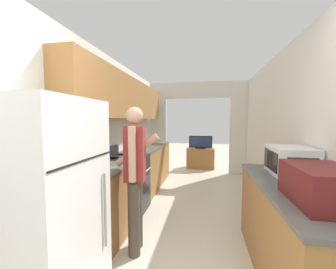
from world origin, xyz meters
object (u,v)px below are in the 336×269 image
range_oven (125,184)px  microwave (290,161)px  refrigerator (47,204)px  tv_cabinet (200,158)px  suitcase (322,185)px  television (201,142)px  person (135,175)px

range_oven → microwave: bearing=-18.2°
refrigerator → range_oven: refrigerator is taller
microwave → tv_cabinet: bearing=104.3°
suitcase → tv_cabinet: 4.90m
refrigerator → microwave: refrigerator is taller
tv_cabinet → microwave: bearing=-75.7°
microwave → tv_cabinet: (-1.02, 3.97, -0.74)m
microwave → tv_cabinet: 4.17m
range_oven → television: (1.10, 3.23, 0.34)m
suitcase → microwave: 0.79m
range_oven → tv_cabinet: 3.46m
tv_cabinet → television: television is taller
person → tv_cabinet: size_ratio=1.96×
suitcase → television: bearing=101.1°
person → television: person is taller
person → microwave: 1.66m
person → tv_cabinet: person is taller
tv_cabinet → person: bearing=-98.5°
range_oven → tv_cabinet: bearing=71.4°
person → suitcase: person is taller
range_oven → tv_cabinet: range_oven is taller
refrigerator → person: refrigerator is taller
tv_cabinet → television: bearing=-90.0°
refrigerator → tv_cabinet: bearing=77.7°
suitcase → tv_cabinet: size_ratio=0.70×
tv_cabinet → refrigerator: bearing=-102.3°
tv_cabinet → television: (-0.00, -0.04, 0.49)m
refrigerator → person: bearing=59.3°
person → television: (0.62, 4.13, -0.07)m
range_oven → person: (0.48, -0.90, 0.41)m
suitcase → person: bearing=159.3°
microwave → television: microwave is taller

